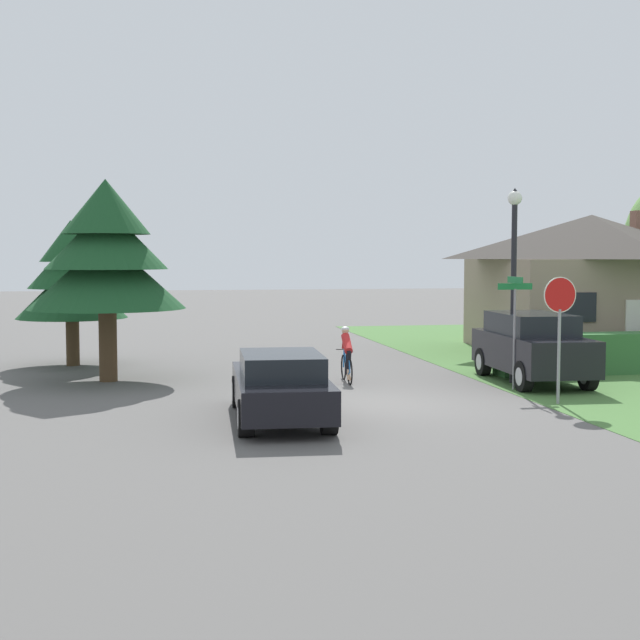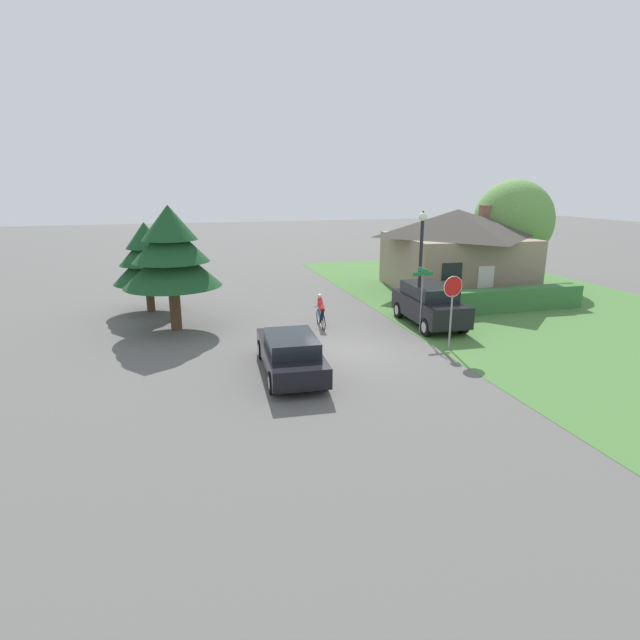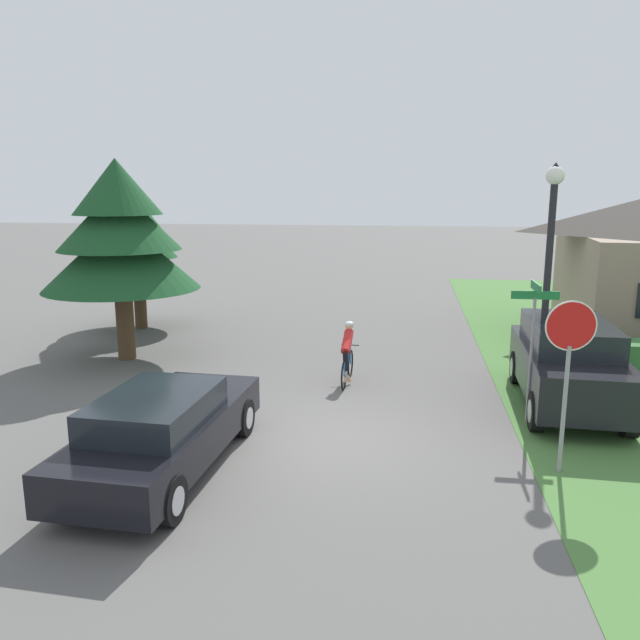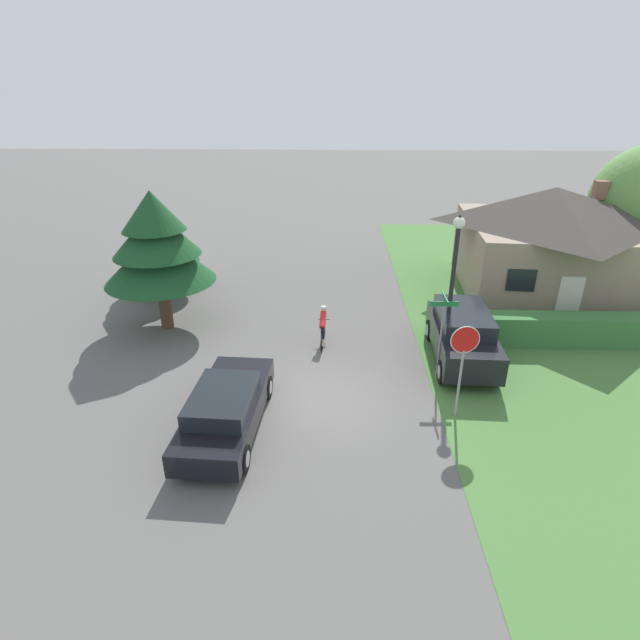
% 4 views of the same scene
% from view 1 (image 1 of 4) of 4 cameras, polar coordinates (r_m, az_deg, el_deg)
% --- Properties ---
extents(ground_plane, '(140.00, 140.00, 0.00)m').
position_cam_1_polar(ground_plane, '(20.13, 3.60, -5.42)').
color(ground_plane, '#5B5956').
extents(cottage_house, '(8.12, 8.55, 4.95)m').
position_cam_1_polar(cottage_house, '(32.39, 16.93, 2.39)').
color(cottage_house, gray).
rests_on(cottage_house, ground).
extents(sedan_left_lane, '(2.05, 4.87, 1.40)m').
position_cam_1_polar(sedan_left_lane, '(18.06, -2.55, -4.25)').
color(sedan_left_lane, black).
rests_on(sedan_left_lane, ground).
extents(cyclist, '(0.44, 1.74, 1.48)m').
position_cam_1_polar(cyclist, '(23.54, 1.72, -2.27)').
color(cyclist, black).
rests_on(cyclist, ground).
extents(parked_suv_right, '(2.08, 4.60, 1.83)m').
position_cam_1_polar(parked_suv_right, '(24.11, 13.43, -1.66)').
color(parked_suv_right, black).
rests_on(parked_suv_right, ground).
extents(stop_sign, '(0.80, 0.09, 2.87)m').
position_cam_1_polar(stop_sign, '(20.63, 15.09, 0.46)').
color(stop_sign, gray).
rests_on(stop_sign, ground).
extents(street_lamp, '(0.37, 0.37, 5.09)m').
position_cam_1_polar(street_lamp, '(23.77, 12.31, 3.90)').
color(street_lamp, black).
rests_on(street_lamp, ground).
extents(street_name_sign, '(0.90, 0.90, 2.82)m').
position_cam_1_polar(street_name_sign, '(22.58, 12.35, 0.50)').
color(street_name_sign, gray).
rests_on(street_name_sign, ground).
extents(conifer_tall_near, '(4.14, 4.14, 5.36)m').
position_cam_1_polar(conifer_tall_near, '(24.24, -13.51, 4.14)').
color(conifer_tall_near, '#4C3823').
rests_on(conifer_tall_near, ground).
extents(conifer_tall_far, '(3.33, 3.33, 4.42)m').
position_cam_1_polar(conifer_tall_far, '(28.05, -15.62, 2.69)').
color(conifer_tall_far, '#4C3823').
rests_on(conifer_tall_far, ground).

